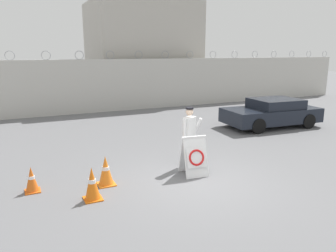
{
  "coord_description": "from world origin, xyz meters",
  "views": [
    {
      "loc": [
        -4.08,
        -6.98,
        3.35
      ],
      "look_at": [
        0.32,
        2.46,
        0.96
      ],
      "focal_mm": 35.0,
      "sensor_mm": 36.0,
      "label": 1
    }
  ],
  "objects": [
    {
      "name": "barricade_sign",
      "position": [
        0.2,
        0.48,
        0.54
      ],
      "size": [
        0.73,
        0.74,
        1.1
      ],
      "rotation": [
        0.0,
        0.0,
        -0.12
      ],
      "color": "white",
      "rests_on": "ground_plane"
    },
    {
      "name": "traffic_cone_near",
      "position": [
        -2.7,
        0.11,
        0.39
      ],
      "size": [
        0.41,
        0.41,
        0.78
      ],
      "color": "orange",
      "rests_on": "ground_plane"
    },
    {
      "name": "perimeter_wall",
      "position": [
        -0.0,
        11.15,
        1.47
      ],
      "size": [
        36.0,
        0.3,
        3.38
      ],
      "color": "beige",
      "rests_on": "ground_plane"
    },
    {
      "name": "ground_plane",
      "position": [
        0.0,
        0.0,
        0.0
      ],
      "size": [
        90.0,
        90.0,
        0.0
      ],
      "primitive_type": "plane",
      "color": "slate"
    },
    {
      "name": "parked_car_far_side",
      "position": [
        6.32,
        4.21,
        0.64
      ],
      "size": [
        4.42,
        2.23,
        1.26
      ],
      "rotation": [
        0.0,
        0.0,
        3.07
      ],
      "color": "black",
      "rests_on": "ground_plane"
    },
    {
      "name": "building_block",
      "position": [
        3.98,
        14.49,
        3.24
      ],
      "size": [
        6.76,
        5.33,
        6.48
      ],
      "color": "#B2ADA3",
      "rests_on": "ground_plane"
    },
    {
      "name": "traffic_cone_far",
      "position": [
        -3.94,
        1.16,
        0.31
      ],
      "size": [
        0.36,
        0.36,
        0.63
      ],
      "color": "orange",
      "rests_on": "ground_plane"
    },
    {
      "name": "security_guard",
      "position": [
        0.45,
        1.25,
        0.98
      ],
      "size": [
        0.68,
        0.41,
        1.76
      ],
      "rotation": [
        0.0,
        0.0,
        0.5
      ],
      "color": "black",
      "rests_on": "ground_plane"
    },
    {
      "name": "traffic_cone_mid",
      "position": [
        -2.2,
        0.82,
        0.38
      ],
      "size": [
        0.44,
        0.44,
        0.77
      ],
      "color": "orange",
      "rests_on": "ground_plane"
    }
  ]
}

